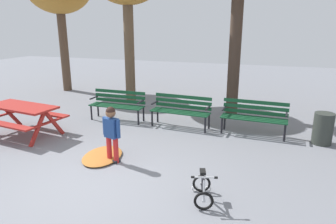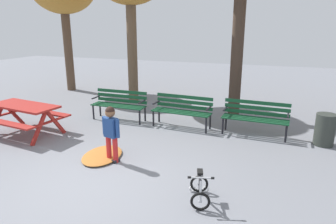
% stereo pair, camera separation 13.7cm
% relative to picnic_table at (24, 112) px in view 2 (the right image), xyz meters
% --- Properties ---
extents(ground, '(36.00, 36.00, 0.00)m').
position_rel_picnic_table_xyz_m(ground, '(2.92, -1.62, -0.59)').
color(ground, slate).
extents(picnic_table, '(1.95, 1.55, 0.79)m').
position_rel_picnic_table_xyz_m(picnic_table, '(0.00, 0.00, 0.00)').
color(picnic_table, maroon).
rests_on(picnic_table, ground).
extents(park_bench_far_left, '(1.60, 0.46, 0.85)m').
position_rel_picnic_table_xyz_m(park_bench_far_left, '(1.61, 1.93, -0.08)').
color(park_bench_far_left, '#144728').
rests_on(park_bench_far_left, ground).
extents(park_bench_left, '(1.63, 0.56, 0.85)m').
position_rel_picnic_table_xyz_m(park_bench_left, '(3.52, 1.93, -0.08)').
color(park_bench_left, '#144728').
rests_on(park_bench_left, ground).
extents(park_bench_right, '(1.62, 0.52, 0.85)m').
position_rel_picnic_table_xyz_m(park_bench_right, '(5.42, 1.96, -0.08)').
color(park_bench_right, '#144728').
rests_on(park_bench_right, ground).
extents(child_standing, '(0.43, 0.22, 1.15)m').
position_rel_picnic_table_xyz_m(child_standing, '(2.87, -0.65, 0.09)').
color(child_standing, red).
rests_on(child_standing, ground).
extents(kids_bicycle, '(0.49, 0.62, 0.54)m').
position_rel_picnic_table_xyz_m(kids_bicycle, '(4.90, -1.44, -0.39)').
color(kids_bicycle, black).
rests_on(kids_bicycle, ground).
extents(leaf_pile, '(0.92, 1.20, 0.07)m').
position_rel_picnic_table_xyz_m(leaf_pile, '(2.55, -0.54, -0.56)').
color(leaf_pile, '#B26B2D').
rests_on(leaf_pile, ground).
extents(trash_bin, '(0.44, 0.44, 0.74)m').
position_rel_picnic_table_xyz_m(trash_bin, '(6.97, 1.83, -0.22)').
color(trash_bin, '#2D332D').
rests_on(trash_bin, ground).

